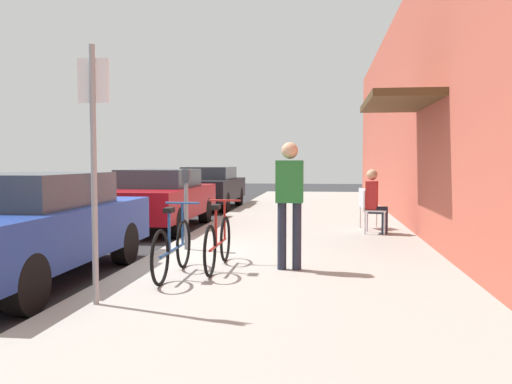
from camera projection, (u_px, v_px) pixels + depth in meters
ground_plane at (144, 266)px, 8.06m from camera, size 60.00×60.00×0.00m
sidewalk_slab at (299, 244)px, 9.76m from camera, size 4.50×32.00×0.12m
building_facade at (438, 97)px, 9.31m from camera, size 1.40×32.00×5.37m
parked_car_0 at (27, 226)px, 6.88m from camera, size 1.80×4.40×1.41m
parked_car_1 at (159, 198)px, 12.36m from camera, size 1.80×4.40×1.38m
parked_car_2 at (209, 187)px, 17.79m from camera, size 1.80×4.40×1.38m
parking_meter at (186, 203)px, 8.77m from camera, size 0.12×0.10×1.32m
street_sign at (94, 154)px, 5.35m from camera, size 0.32×0.06×2.60m
bicycle_0 at (173, 248)px, 6.74m from camera, size 0.46×1.71×0.90m
bicycle_1 at (218, 242)px, 7.21m from camera, size 0.46×1.71×0.90m
cafe_chair_0 at (372, 208)px, 10.77m from camera, size 0.51×0.51×0.87m
seated_patron_0 at (375, 199)px, 10.74m from camera, size 0.48×0.42×1.29m
cafe_chair_1 at (369, 205)px, 11.53m from camera, size 0.56×0.56×0.87m
pedestrian_standing at (290, 195)px, 7.11m from camera, size 0.36×0.22×1.70m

